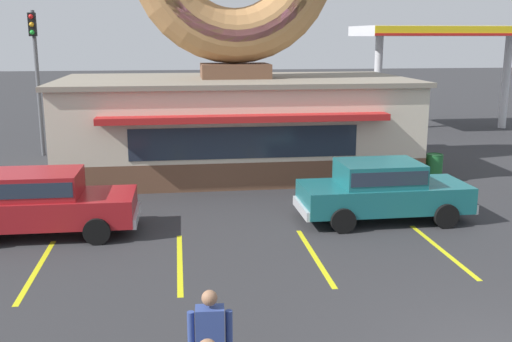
{
  "coord_description": "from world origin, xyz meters",
  "views": [
    {
      "loc": [
        -4.99,
        -7.37,
        4.83
      ],
      "look_at": [
        -3.37,
        5.0,
        2.0
      ],
      "focal_mm": 42.0,
      "sensor_mm": 36.0,
      "label": 1
    }
  ],
  "objects": [
    {
      "name": "traffic_light_pole",
      "position": [
        -10.54,
        17.74,
        3.71
      ],
      "size": [
        0.28,
        0.47,
        5.8
      ],
      "color": "#595B60",
      "rests_on": "ground"
    },
    {
      "name": "trash_bin",
      "position": [
        3.47,
        11.26,
        0.5
      ],
      "size": [
        0.57,
        0.57,
        0.97
      ],
      "color": "#1E662D",
      "rests_on": "ground"
    },
    {
      "name": "donut_shop_building",
      "position": [
        -2.94,
        13.94,
        3.74
      ],
      "size": [
        12.3,
        6.75,
        10.96
      ],
      "color": "brown",
      "rests_on": "ground"
    },
    {
      "name": "car_red",
      "position": [
        -8.38,
        7.35,
        0.87
      ],
      "size": [
        4.57,
        2.01,
        1.6
      ],
      "color": "maroon",
      "rests_on": "ground"
    },
    {
      "name": "pedestrian_blue_sweater_man",
      "position": [
        -4.65,
        -0.14,
        0.88
      ],
      "size": [
        0.6,
        0.26,
        1.6
      ],
      "color": "#7F7056",
      "rests_on": "ground"
    },
    {
      "name": "gas_station_canopy",
      "position": [
        8.7,
        22.39,
        4.86
      ],
      "size": [
        9.0,
        4.46,
        5.3
      ],
      "color": "silver",
      "rests_on": "ground"
    },
    {
      "name": "parking_stripe_far_left",
      "position": [
        -8.04,
        5.0,
        0.0
      ],
      "size": [
        0.12,
        3.6,
        0.01
      ],
      "primitive_type": "cube",
      "color": "yellow",
      "rests_on": "ground"
    },
    {
      "name": "car_teal",
      "position": [
        0.32,
        7.41,
        0.87
      ],
      "size": [
        4.59,
        2.04,
        1.6
      ],
      "color": "#196066",
      "rests_on": "ground"
    },
    {
      "name": "parking_stripe_left",
      "position": [
        -5.04,
        5.0,
        0.0
      ],
      "size": [
        0.12,
        3.6,
        0.01
      ],
      "primitive_type": "cube",
      "color": "yellow",
      "rests_on": "ground"
    },
    {
      "name": "parking_stripe_mid_left",
      "position": [
        -2.04,
        5.0,
        0.0
      ],
      "size": [
        0.12,
        3.6,
        0.01
      ],
      "primitive_type": "cube",
      "color": "yellow",
      "rests_on": "ground"
    },
    {
      "name": "parking_stripe_centre",
      "position": [
        0.96,
        5.0,
        0.0
      ],
      "size": [
        0.12,
        3.6,
        0.01
      ],
      "primitive_type": "cube",
      "color": "yellow",
      "rests_on": "ground"
    }
  ]
}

